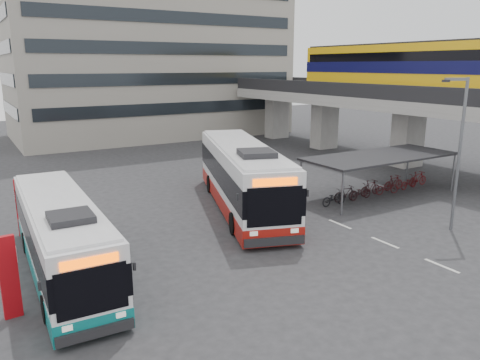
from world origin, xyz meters
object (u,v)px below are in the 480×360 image
bus_main (243,177)px  lamp_post (458,146)px  pedestrian (264,207)px  bus_teal (62,238)px

bus_main → lamp_post: (6.84, -8.51, 2.42)m
pedestrian → lamp_post: bearing=-121.8°
bus_main → pedestrian: (-0.39, -2.83, -0.97)m
bus_main → pedestrian: 3.01m
bus_teal → lamp_post: size_ratio=1.48×
bus_main → lamp_post: size_ratio=1.81×
bus_teal → pedestrian: bearing=7.8°
bus_main → bus_teal: (-10.55, -3.87, -0.32)m
bus_teal → pedestrian: bus_teal is taller
bus_main → lamp_post: 11.19m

